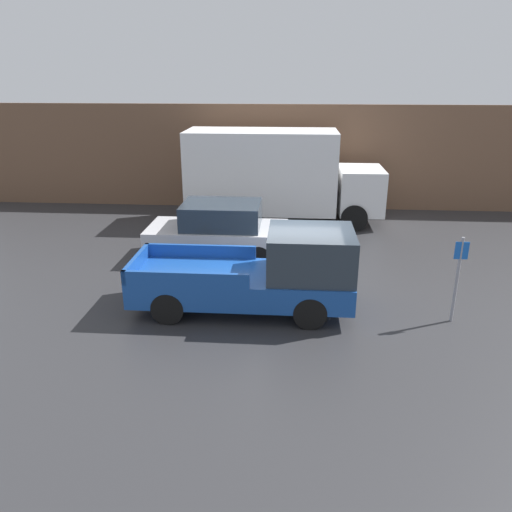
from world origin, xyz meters
TOP-DOWN VIEW (x-y plane):
  - ground_plane at (0.00, 0.00)m, footprint 60.00×60.00m
  - building_wall at (0.00, 9.18)m, footprint 28.00×0.15m
  - pickup_truck at (-0.67, -0.75)m, footprint 5.22×2.01m
  - car at (-2.26, 2.77)m, footprint 4.26×2.01m
  - delivery_truck at (-0.74, 7.01)m, footprint 7.33×2.41m
  - parking_sign at (3.71, -1.05)m, footprint 0.30×0.07m

SIDE VIEW (x-z plane):
  - ground_plane at x=0.00m, z-range 0.00..0.00m
  - car at x=-2.26m, z-range 0.00..1.75m
  - pickup_truck at x=-0.67m, z-range -0.07..1.95m
  - parking_sign at x=3.71m, z-range 0.14..2.19m
  - delivery_truck at x=-0.74m, z-range 0.11..3.55m
  - building_wall at x=0.00m, z-range 0.00..4.25m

